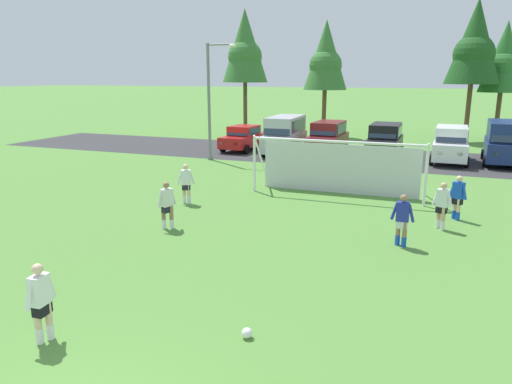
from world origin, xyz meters
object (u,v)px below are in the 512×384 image
at_px(parked_car_slot_center_right, 451,144).
at_px(parked_car_slot_center_left, 328,137).
at_px(player_trailing_back, 41,303).
at_px(parked_car_slot_center, 385,140).
at_px(street_lamp, 212,101).
at_px(parked_car_slot_left, 285,134).
at_px(player_winger_right, 458,198).
at_px(player_striker_near, 402,220).
at_px(parked_car_slot_right, 504,142).
at_px(parked_car_slot_far_left, 243,138).
at_px(soccer_ball, 247,333).
at_px(player_winger_left, 186,184).
at_px(player_midfield_center, 167,205).
at_px(soccer_goal, 338,165).
at_px(player_defender_far, 442,206).

bearing_deg(parked_car_slot_center_right, parked_car_slot_center_left, 176.41).
height_order(player_trailing_back, parked_car_slot_center, parked_car_slot_center).
xyz_separation_m(parked_car_slot_center_left, street_lamp, (-6.20, -4.86, 2.53)).
distance_m(parked_car_slot_left, street_lamp, 5.60).
xyz_separation_m(parked_car_slot_center, parked_car_slot_center_right, (3.91, -0.34, 0.00)).
distance_m(player_winger_right, parked_car_slot_left, 15.78).
xyz_separation_m(player_striker_near, parked_car_slot_right, (4.55, 16.72, 0.52)).
height_order(parked_car_slot_far_left, parked_car_slot_center_left, parked_car_slot_center_left).
relative_size(parked_car_slot_center_left, parked_car_slot_center_right, 1.00).
xyz_separation_m(player_trailing_back, parked_car_slot_left, (-2.52, 23.63, 0.52)).
xyz_separation_m(soccer_ball, parked_car_slot_left, (-6.22, 22.10, 1.23)).
bearing_deg(parked_car_slot_left, parked_car_slot_center_left, 24.11).
relative_size(soccer_ball, player_winger_left, 0.13).
relative_size(player_midfield_center, parked_car_slot_left, 0.34).
height_order(player_winger_left, parked_car_slot_center_left, parked_car_slot_center_left).
distance_m(soccer_ball, parked_car_slot_center_right, 23.19).
bearing_deg(parked_car_slot_right, soccer_ball, -106.71).
relative_size(soccer_goal, parked_car_slot_right, 1.53).
xyz_separation_m(player_midfield_center, player_winger_left, (-1.00, 3.12, 0.00)).
height_order(parked_car_slot_center_left, parked_car_slot_center, same).
xyz_separation_m(player_winger_right, parked_car_slot_far_left, (-13.60, 12.51, 0.05)).
height_order(soccer_ball, parked_car_slot_right, parked_car_slot_right).
xyz_separation_m(player_defender_far, parked_car_slot_center, (-3.43, 14.34, 0.29)).
distance_m(player_trailing_back, parked_car_slot_center_right, 25.55).
bearing_deg(soccer_ball, street_lamp, 117.93).
relative_size(parked_car_slot_center_left, parked_car_slot_center, 1.01).
xyz_separation_m(player_midfield_center, player_trailing_back, (1.48, -7.06, 0.00)).
height_order(soccer_goal, parked_car_slot_center_right, soccer_goal).
height_order(parked_car_slot_left, street_lamp, street_lamp).
height_order(parked_car_slot_center_left, parked_car_slot_right, parked_car_slot_right).
bearing_deg(player_winger_right, player_defender_far, -110.95).
xyz_separation_m(parked_car_slot_center_right, parked_car_slot_right, (2.93, 0.52, 0.23)).
height_order(player_midfield_center, parked_car_slot_center, parked_car_slot_center).
height_order(soccer_goal, parked_car_slot_left, soccer_goal).
distance_m(soccer_goal, parked_car_slot_right, 13.31).
xyz_separation_m(player_defender_far, parked_car_slot_right, (3.41, 14.52, 0.52)).
distance_m(player_midfield_center, parked_car_slot_right, 21.58).
xyz_separation_m(parked_car_slot_right, street_lamp, (-16.77, -4.90, 2.30)).
height_order(soccer_goal, parked_car_slot_far_left, soccer_goal).
relative_size(parked_car_slot_left, parked_car_slot_center, 1.05).
distance_m(soccer_goal, player_trailing_back, 14.34).
height_order(soccer_goal, player_winger_right, soccer_goal).
xyz_separation_m(soccer_ball, parked_car_slot_center_left, (-3.57, 23.29, 1.00)).
xyz_separation_m(player_striker_near, parked_car_slot_center, (-2.29, 16.54, 0.29)).
bearing_deg(street_lamp, parked_car_slot_center, 25.41).
xyz_separation_m(soccer_ball, player_midfield_center, (-5.18, 5.53, 0.71)).
bearing_deg(player_striker_near, soccer_ball, -110.37).
bearing_deg(soccer_ball, soccer_goal, 93.23).
distance_m(player_winger_left, parked_car_slot_far_left, 14.45).
bearing_deg(soccer_ball, player_midfield_center, 133.16).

